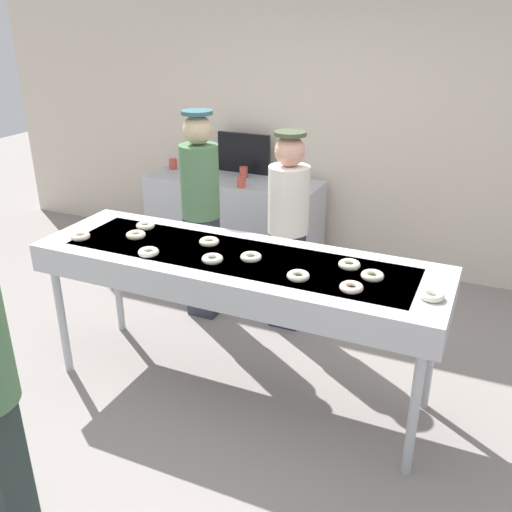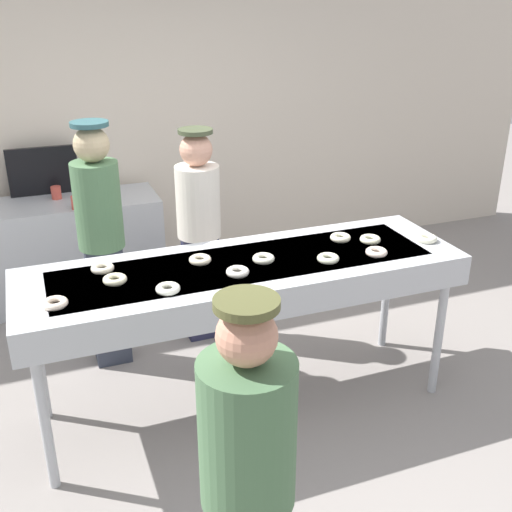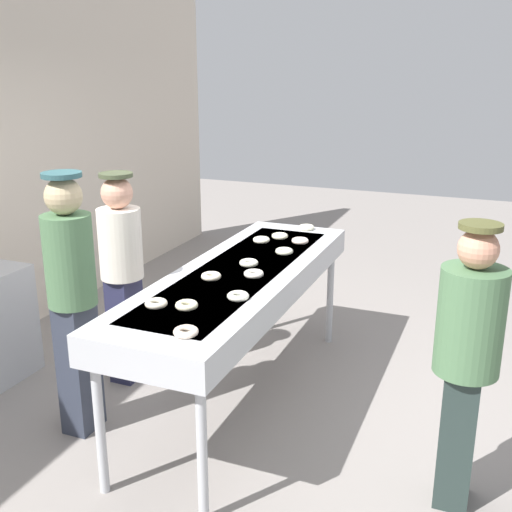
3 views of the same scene
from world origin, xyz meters
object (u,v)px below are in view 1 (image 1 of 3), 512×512
Objects in this scene: prep_counter at (234,220)px; sugar_donut_3 at (251,257)px; sugar_donut_9 at (80,236)px; worker_baker at (201,207)px; sugar_donut_1 at (349,265)px; sugar_donut_4 at (298,276)px; sugar_donut_5 at (212,259)px; paper_cup_2 at (244,172)px; sugar_donut_6 at (136,235)px; fryer_conveyor at (236,269)px; sugar_donut_8 at (351,287)px; paper_cup_0 at (241,182)px; sugar_donut_2 at (372,276)px; sugar_donut_0 at (149,252)px; sugar_donut_10 at (432,295)px; paper_cup_1 at (188,162)px; paper_cup_3 at (173,164)px; sugar_donut_11 at (209,242)px; menu_display at (244,153)px; worker_assistant at (288,223)px; sugar_donut_7 at (145,226)px.

sugar_donut_3 is at bearing -61.03° from prep_counter.
sugar_donut_9 is 1.06m from worker_baker.
sugar_donut_4 is at bearing -129.73° from sugar_donut_1.
paper_cup_2 is (-0.82, 2.19, -0.09)m from sugar_donut_5.
fryer_conveyor is at bearing 0.26° from sugar_donut_6.
fryer_conveyor is 0.80m from sugar_donut_8.
sugar_donut_2 is at bearing -46.28° from paper_cup_0.
sugar_donut_2 is 1.59m from sugar_donut_6.
fryer_conveyor is at bearing 161.82° from sugar_donut_4.
sugar_donut_9 reaches higher than prep_counter.
sugar_donut_0 is at bearing -79.69° from paper_cup_2.
paper_cup_0 is at bearing 137.37° from sugar_donut_10.
worker_baker is at bearing 70.20° from sugar_donut_9.
fryer_conveyor is at bearing -65.99° from paper_cup_2.
paper_cup_1 is at bearing 141.09° from sugar_donut_10.
paper_cup_3 is at bearing 141.38° from sugar_donut_1.
sugar_donut_2 is at bearing -30.62° from sugar_donut_1.
sugar_donut_6 and sugar_donut_11 have the same top height.
paper_cup_1 is (-1.75, 2.21, -0.09)m from sugar_donut_3.
sugar_donut_2 is at bearing -50.10° from menu_display.
sugar_donut_9 and sugar_donut_11 have the same top height.
sugar_donut_8 is 1.00× the size of sugar_donut_11.
paper_cup_0 is 0.97m from paper_cup_1.
sugar_donut_10 is at bearing 11.11° from sugar_donut_8.
sugar_donut_0 is 1.24× the size of paper_cup_1.
paper_cup_1 is (-1.63, 1.26, 0.02)m from worker_assistant.
sugar_donut_9 is 2.39m from menu_display.
worker_baker is 1.42m from menu_display.
sugar_donut_8 is (0.67, -0.15, 0.00)m from sugar_donut_3.
sugar_donut_10 reaches higher than paper_cup_3.
sugar_donut_10 is at bearing 4.09° from sugar_donut_0.
fryer_conveyor is at bearing -21.47° from sugar_donut_11.
prep_counter is at bearing -19.37° from paper_cup_1.
menu_display is (0.74, 0.17, 0.15)m from paper_cup_3.
sugar_donut_11 reaches higher than paper_cup_0.
worker_baker is 1.28m from prep_counter.
paper_cup_0 is (-1.56, 1.90, -0.09)m from sugar_donut_8.
sugar_donut_6 is at bearing -179.74° from fryer_conveyor.
sugar_donut_2 reaches higher than paper_cup_0.
worker_assistant reaches higher than prep_counter.
worker_baker is at bearing 122.92° from sugar_donut_11.
menu_display is at bearing 95.61° from sugar_donut_7.
sugar_donut_11 is 2.07m from paper_cup_2.
sugar_donut_4 is at bearing -19.31° from sugar_donut_11.
sugar_donut_8 is at bearing 143.88° from worker_baker.
prep_counter is at bearing 129.59° from sugar_donut_8.
sugar_donut_4 and sugar_donut_11 have the same top height.
sugar_donut_8 is at bearing -72.56° from sugar_donut_1.
sugar_donut_0 and sugar_donut_3 have the same top height.
menu_display reaches higher than sugar_donut_10.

